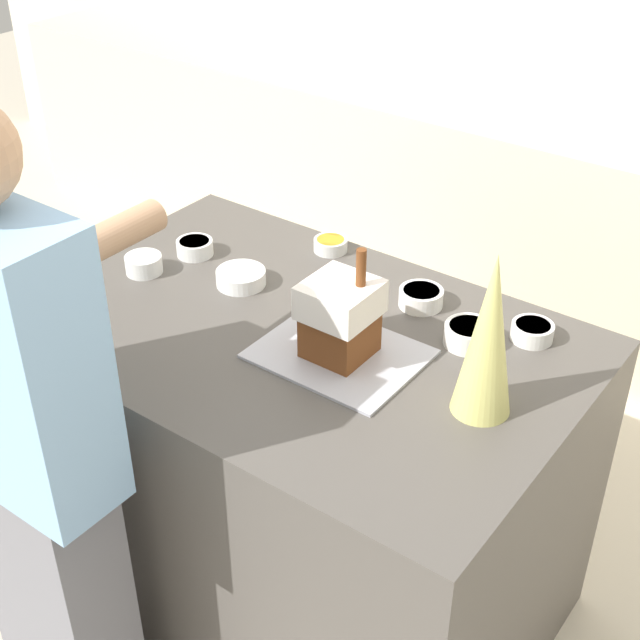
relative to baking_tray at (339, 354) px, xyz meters
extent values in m
plane|color=beige|center=(-0.15, 0.02, -0.96)|extent=(12.00, 12.00, 0.00)
cube|color=beige|center=(-0.15, 2.16, 0.34)|extent=(8.00, 0.05, 2.60)
cube|color=beige|center=(-0.15, 1.84, -0.49)|extent=(6.00, 0.60, 0.94)
cube|color=#514C47|center=(-0.15, 0.02, -0.48)|extent=(1.45, 0.95, 0.96)
cube|color=#B2B2BC|center=(0.00, 0.00, 0.00)|extent=(0.39, 0.31, 0.01)
cube|color=brown|center=(0.00, 0.00, 0.06)|extent=(0.14, 0.15, 0.11)
cube|color=white|center=(0.00, 0.00, 0.16)|extent=(0.16, 0.17, 0.08)
cylinder|color=brown|center=(0.04, 0.03, 0.24)|extent=(0.02, 0.02, 0.09)
cone|color=#DBD675|center=(0.37, 0.02, 0.19)|extent=(0.13, 0.13, 0.40)
cylinder|color=white|center=(0.23, 0.23, 0.02)|extent=(0.12, 0.12, 0.05)
cylinder|color=yellow|center=(0.23, 0.23, 0.04)|extent=(0.10, 0.10, 0.01)
cylinder|color=white|center=(-0.63, 0.16, 0.02)|extent=(0.11, 0.11, 0.05)
cylinder|color=brown|center=(-0.63, 0.16, 0.04)|extent=(0.09, 0.09, 0.01)
cylinder|color=white|center=(-0.68, 0.00, 0.02)|extent=(0.10, 0.10, 0.05)
cylinder|color=white|center=(-0.68, 0.00, 0.04)|extent=(0.09, 0.09, 0.01)
cylinder|color=white|center=(0.35, 0.34, 0.02)|extent=(0.11, 0.11, 0.04)
cylinder|color=pink|center=(0.35, 0.34, 0.03)|extent=(0.09, 0.09, 0.01)
cylinder|color=white|center=(-0.41, 0.12, 0.02)|extent=(0.14, 0.14, 0.04)
cylinder|color=pink|center=(-0.41, 0.12, 0.03)|extent=(0.11, 0.11, 0.01)
cylinder|color=silver|center=(-0.33, 0.42, 0.01)|extent=(0.10, 0.10, 0.04)
cylinder|color=orange|center=(-0.33, 0.42, 0.03)|extent=(0.08, 0.08, 0.01)
cylinder|color=white|center=(0.04, 0.32, 0.02)|extent=(0.12, 0.12, 0.05)
cylinder|color=#4770DB|center=(0.04, 0.32, 0.04)|extent=(0.10, 0.10, 0.01)
cube|color=slate|center=(-0.39, -0.64, -0.55)|extent=(0.35, 0.19, 0.83)
cube|color=#8CB7E0|center=(-0.39, -0.64, 0.20)|extent=(0.45, 0.20, 0.66)
cylinder|color=tan|center=(-0.39, -0.42, 0.34)|extent=(0.08, 0.45, 0.08)
camera|label=1|loc=(1.02, -1.45, 1.25)|focal=50.00mm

